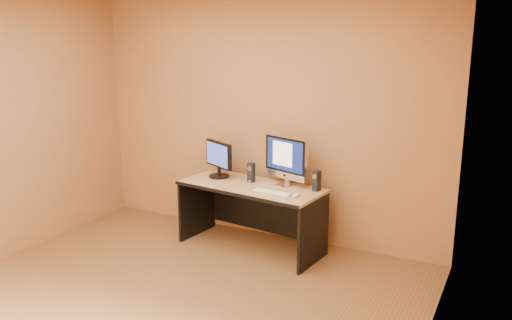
# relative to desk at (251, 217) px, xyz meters

# --- Properties ---
(floor) EXTENTS (4.00, 4.00, 0.00)m
(floor) POSITION_rel_desk_xyz_m (-0.07, -1.55, -0.34)
(floor) COLOR brown
(floor) RESTS_ON ground
(walls) EXTENTS (4.00, 4.00, 2.60)m
(walls) POSITION_rel_desk_xyz_m (-0.07, -1.55, 0.96)
(walls) COLOR olive
(walls) RESTS_ON ground
(desk) EXTENTS (1.53, 0.81, 0.68)m
(desk) POSITION_rel_desk_xyz_m (0.00, 0.00, 0.00)
(desk) COLOR tan
(desk) RESTS_ON ground
(imac) EXTENTS (0.56, 0.35, 0.50)m
(imac) POSITION_rel_desk_xyz_m (0.30, 0.15, 0.59)
(imac) COLOR silver
(imac) RESTS_ON desk
(second_monitor) EXTENTS (0.49, 0.39, 0.39)m
(second_monitor) POSITION_rel_desk_xyz_m (-0.45, 0.12, 0.53)
(second_monitor) COLOR black
(second_monitor) RESTS_ON desk
(speaker_left) EXTENTS (0.07, 0.07, 0.20)m
(speaker_left) POSITION_rel_desk_xyz_m (-0.06, 0.11, 0.44)
(speaker_left) COLOR black
(speaker_left) RESTS_ON desk
(speaker_right) EXTENTS (0.08, 0.08, 0.20)m
(speaker_right) POSITION_rel_desk_xyz_m (0.66, 0.12, 0.44)
(speaker_right) COLOR black
(speaker_right) RESTS_ON desk
(keyboard) EXTENTS (0.40, 0.13, 0.02)m
(keyboard) POSITION_rel_desk_xyz_m (0.30, -0.15, 0.35)
(keyboard) COLOR silver
(keyboard) RESTS_ON desk
(mouse) EXTENTS (0.08, 0.10, 0.03)m
(mouse) POSITION_rel_desk_xyz_m (0.56, -0.15, 0.36)
(mouse) COLOR white
(mouse) RESTS_ON desk
(cable_a) EXTENTS (0.05, 0.20, 0.01)m
(cable_a) POSITION_rel_desk_xyz_m (0.33, 0.26, 0.34)
(cable_a) COLOR black
(cable_a) RESTS_ON desk
(cable_b) EXTENTS (0.11, 0.13, 0.01)m
(cable_b) POSITION_rel_desk_xyz_m (0.26, 0.28, 0.34)
(cable_b) COLOR black
(cable_b) RESTS_ON desk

